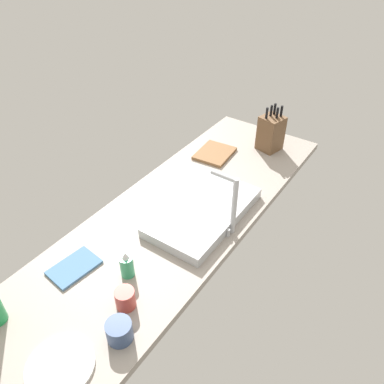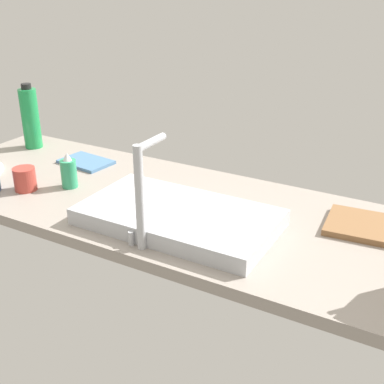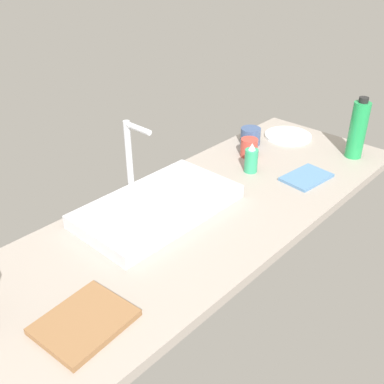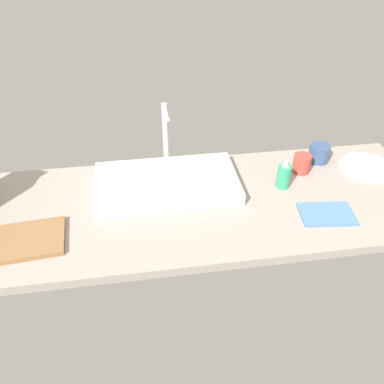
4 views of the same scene
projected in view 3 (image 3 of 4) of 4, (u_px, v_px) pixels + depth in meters
countertop_slab at (191, 222)px, 155.20cm from camera, size 198.65×64.63×3.50cm
sink_basin at (158, 206)px, 156.56cm from camera, size 56.55×31.53×4.93cm
faucet at (131, 154)px, 159.28cm from camera, size 5.50×13.01×29.04cm
cutting_board at (84, 322)px, 112.60cm from camera, size 23.86×20.32×1.80cm
soap_bottle at (251, 160)px, 181.35cm from camera, size 5.43×5.43×12.46cm
water_bottle at (358, 129)px, 189.81cm from camera, size 7.17×7.17×26.57cm
dinner_plate at (288, 136)px, 213.78cm from camera, size 21.98×21.98×1.20cm
dish_towel at (306, 177)px, 178.37cm from camera, size 20.70×15.00×1.20cm
coffee_mug at (249, 148)px, 194.55cm from camera, size 7.40×7.40×7.88cm
ceramic_cup at (250, 136)px, 205.61cm from camera, size 9.07×9.07×7.58cm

